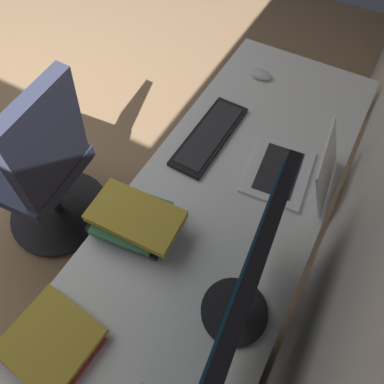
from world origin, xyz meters
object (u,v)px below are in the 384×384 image
(book_stack_near, at_px, (135,219))
(book_stack_far, at_px, (51,344))
(keyboard_main, at_px, (210,135))
(office_chair, at_px, (45,174))
(laptop_leftmost, at_px, (297,170))
(mouse_main, at_px, (260,74))
(drawer_pedestal, at_px, (169,343))
(monitor_primary, at_px, (245,284))

(book_stack_near, xyz_separation_m, book_stack_far, (0.43, 0.01, -0.03))
(keyboard_main, relative_size, office_chair, 0.44)
(laptop_leftmost, bearing_deg, keyboard_main, -93.68)
(keyboard_main, bearing_deg, mouse_main, 176.01)
(laptop_leftmost, height_order, keyboard_main, laptop_leftmost)
(mouse_main, relative_size, book_stack_near, 0.34)
(mouse_main, distance_m, office_chair, 1.12)
(drawer_pedestal, relative_size, monitor_primary, 1.33)
(mouse_main, relative_size, office_chair, 0.11)
(drawer_pedestal, xyz_separation_m, book_stack_far, (0.20, -0.23, 0.40))
(book_stack_far, height_order, office_chair, office_chair)
(laptop_leftmost, bearing_deg, office_chair, -71.48)
(monitor_primary, xyz_separation_m, mouse_main, (-1.01, -0.35, -0.25))
(laptop_leftmost, height_order, mouse_main, laptop_leftmost)
(laptop_leftmost, relative_size, book_stack_far, 1.29)
(mouse_main, xyz_separation_m, book_stack_far, (1.35, -0.05, 0.00))
(mouse_main, distance_m, book_stack_far, 1.35)
(mouse_main, height_order, book_stack_far, book_stack_far)
(office_chair, bearing_deg, keyboard_main, 118.89)
(drawer_pedestal, relative_size, book_stack_near, 2.27)
(drawer_pedestal, bearing_deg, monitor_primary, 128.49)
(laptop_leftmost, bearing_deg, book_stack_near, -41.13)
(mouse_main, relative_size, book_stack_far, 0.41)
(keyboard_main, distance_m, book_stack_far, 0.90)
(drawer_pedestal, relative_size, office_chair, 0.72)
(drawer_pedestal, height_order, book_stack_near, book_stack_near)
(monitor_primary, distance_m, laptop_leftmost, 0.59)
(office_chair, bearing_deg, monitor_primary, 79.47)
(mouse_main, height_order, office_chair, office_chair)
(laptop_leftmost, xyz_separation_m, book_stack_far, (0.88, -0.39, -0.03))
(laptop_leftmost, distance_m, office_chair, 1.15)
(mouse_main, height_order, book_stack_near, book_stack_near)
(laptop_leftmost, bearing_deg, drawer_pedestal, -12.76)
(laptop_leftmost, relative_size, book_stack_near, 1.06)
(monitor_primary, xyz_separation_m, keyboard_main, (-0.57, -0.38, -0.25))
(book_stack_far, xyz_separation_m, office_chair, (-0.53, -0.66, -0.29))
(monitor_primary, distance_m, keyboard_main, 0.73)
(office_chair, bearing_deg, drawer_pedestal, 69.57)
(mouse_main, xyz_separation_m, book_stack_near, (0.92, -0.06, 0.03))
(drawer_pedestal, height_order, book_stack_far, book_stack_far)
(mouse_main, bearing_deg, book_stack_far, -2.15)
(mouse_main, bearing_deg, laptop_leftmost, 35.95)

